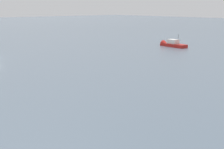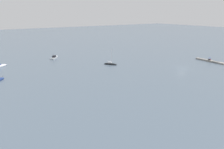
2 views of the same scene
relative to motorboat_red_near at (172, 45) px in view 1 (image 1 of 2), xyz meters
name	(u,v)px [view 1 (image 1 of 2)]	position (x,y,z in m)	size (l,w,h in m)	color
motorboat_red_near	(172,45)	(0.00, 0.00, 0.00)	(3.09, 8.22, 4.52)	red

